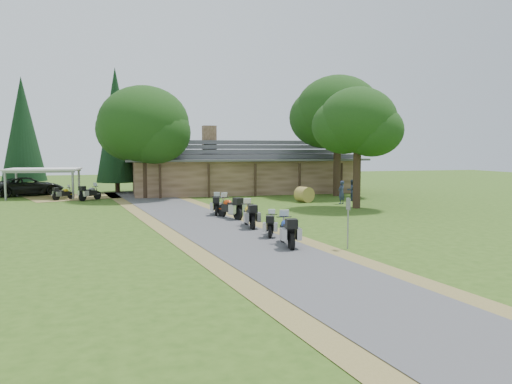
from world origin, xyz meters
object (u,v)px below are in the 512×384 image
object	(u,v)px
motorcycle_row_c	(249,214)
motorcycle_row_d	(230,206)
car_dark_suv	(28,182)
motorcycle_carport_a	(64,193)
lodge	(243,166)
motorcycle_carport_b	(90,192)
motorcycle_row_a	(287,229)
motorcycle_row_e	(217,204)
motorcycle_row_b	(271,224)
carport	(44,183)
hay_bale	(304,194)

from	to	relation	value
motorcycle_row_c	motorcycle_row_d	bearing A→B (deg)	8.34
car_dark_suv	motorcycle_carport_a	world-z (taller)	car_dark_suv
motorcycle_row_c	motorcycle_row_d	world-z (taller)	motorcycle_row_d
lodge	motorcycle_carport_b	size ratio (longest dim) A/B	11.02
motorcycle_row_a	motorcycle_row_d	world-z (taller)	motorcycle_row_d
motorcycle_row_d	motorcycle_carport_b	distance (m)	15.50
motorcycle_row_a	motorcycle_row_e	distance (m)	10.72
motorcycle_row_d	lodge	bearing A→B (deg)	-37.49
car_dark_suv	motorcycle_row_b	size ratio (longest dim) A/B	3.60
motorcycle_row_b	motorcycle_carport_a	world-z (taller)	motorcycle_row_b
lodge	motorcycle_carport_a	distance (m)	15.97
motorcycle_row_d	motorcycle_carport_a	distance (m)	17.50
lodge	motorcycle_carport_a	bearing A→B (deg)	-167.99
lodge	carport	size ratio (longest dim) A/B	3.80
carport	motorcycle_row_a	xyz separation A→B (m)	(12.89, -24.84, -0.50)
car_dark_suv	motorcycle_carport_b	distance (m)	7.85
lodge	motorcycle_carport_b	bearing A→B (deg)	-162.33
carport	motorcycle_row_d	world-z (taller)	carport
motorcycle_carport_b	motorcycle_carport_a	bearing A→B (deg)	108.40
motorcycle_row_c	car_dark_suv	bearing A→B (deg)	35.95
car_dark_suv	motorcycle_carport_a	xyz separation A→B (m)	(3.34, -4.68, -0.62)
motorcycle_row_b	motorcycle_row_e	distance (m)	8.23
hay_bale	motorcycle_row_a	bearing A→B (deg)	-112.93
lodge	hay_bale	xyz separation A→B (m)	(2.40, -9.95, -1.86)
hay_bale	motorcycle_row_d	bearing A→B (deg)	-135.19
carport	motorcycle_row_d	size ratio (longest dim) A/B	2.65
carport	motorcycle_row_b	bearing A→B (deg)	-55.89
motorcycle_row_d	carport	bearing A→B (deg)	15.78
motorcycle_row_a	hay_bale	world-z (taller)	motorcycle_row_a
motorcycle_carport_b	carport	bearing A→B (deg)	93.86
motorcycle_row_d	motorcycle_carport_b	xyz separation A→B (m)	(-8.49, 12.97, -0.06)
motorcycle_carport_b	motorcycle_row_e	bearing A→B (deg)	-99.71
lodge	carport	bearing A→B (deg)	-176.40
hay_bale	carport	bearing A→B (deg)	155.73
motorcycle_carport_a	hay_bale	xyz separation A→B (m)	(17.91, -6.65, 0.01)
car_dark_suv	lodge	bearing A→B (deg)	-114.29
car_dark_suv	motorcycle_row_e	bearing A→B (deg)	-161.05
car_dark_suv	motorcycle_row_c	size ratio (longest dim) A/B	2.98
lodge	motorcycle_row_d	xyz separation A→B (m)	(-4.95, -17.26, -1.72)
motorcycle_carport_a	motorcycle_carport_b	world-z (taller)	motorcycle_carport_b
motorcycle_row_d	motorcycle_carport_b	bearing A→B (deg)	11.74
motorcycle_row_d	motorcycle_row_c	bearing A→B (deg)	163.69
motorcycle_row_a	motorcycle_carport_a	world-z (taller)	motorcycle_row_a
lodge	motorcycle_row_d	distance (m)	18.03
motorcycle_row_a	motorcycle_row_d	size ratio (longest dim) A/B	0.99
motorcycle_row_b	hay_bale	bearing A→B (deg)	-6.13
carport	motorcycle_row_b	distance (m)	25.82
carport	motorcycle_carport_b	size ratio (longest dim) A/B	2.90
carport	motorcycle_carport_a	xyz separation A→B (m)	(1.74, -2.21, -0.64)
motorcycle_row_d	hay_bale	size ratio (longest dim) A/B	1.81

